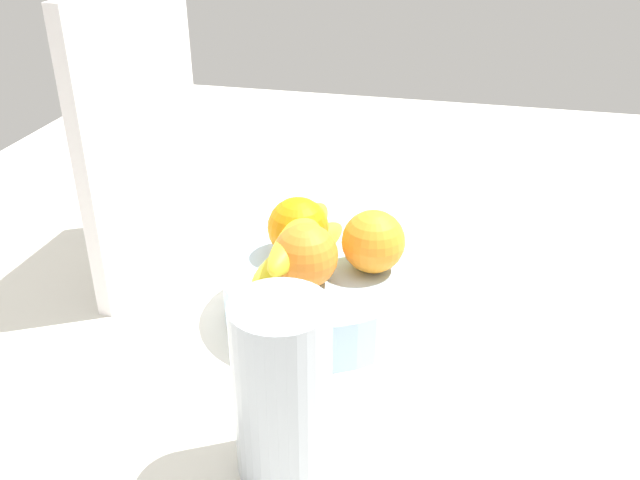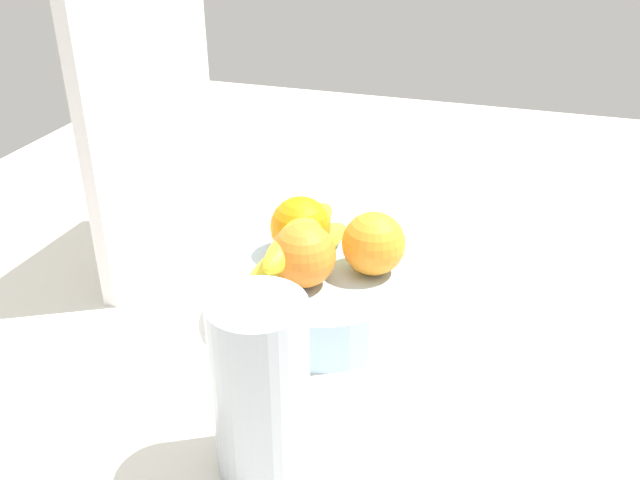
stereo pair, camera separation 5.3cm
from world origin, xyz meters
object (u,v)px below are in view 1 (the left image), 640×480
banana_bunch (301,244)px  cutting_board (142,135)px  orange_front_left (373,242)px  orange_front_right (298,227)px  orange_center (305,256)px  thermos_tumbler (282,391)px  fruit_bowl (320,292)px

banana_bunch → cutting_board: size_ratio=0.48×
orange_front_left → orange_front_right: 9.39cm
orange_front_left → orange_center: same height
orange_front_right → thermos_tumbler: size_ratio=0.42×
orange_front_left → orange_front_right: size_ratio=1.00×
cutting_board → banana_bunch: bearing=-106.8°
thermos_tumbler → orange_front_left: bearing=-7.7°
orange_front_right → fruit_bowl: bearing=-132.0°
orange_center → banana_bunch: size_ratio=0.42×
orange_front_left → orange_front_right: (1.42, 9.28, 0.00)cm
thermos_tumbler → cutting_board: bearing=40.5°
fruit_bowl → cutting_board: 29.76cm
orange_center → banana_bunch: (3.53, 1.45, -0.56)cm
orange_front_left → orange_center: size_ratio=1.00×
orange_front_right → cutting_board: 23.19cm
banana_bunch → cutting_board: bearing=71.8°
orange_front_right → orange_center: same height
thermos_tumbler → fruit_bowl: bearing=5.7°
orange_front_right → cutting_board: (4.49, 21.18, 8.30)cm
banana_bunch → thermos_tumbler: size_ratio=1.00×
banana_bunch → cutting_board: 25.05cm
orange_center → cutting_board: 27.36cm
orange_front_right → orange_center: bearing=-158.4°
cutting_board → orange_front_left: bearing=-99.5°
fruit_bowl → thermos_tumbler: bearing=-174.3°
orange_front_left → cutting_board: bearing=79.0°
banana_bunch → cutting_board: cutting_board is taller
banana_bunch → cutting_board: (7.32, 22.25, 8.86)cm
orange_front_left → banana_bunch: size_ratio=0.42×
fruit_bowl → orange_front_left: 9.05cm
orange_front_left → banana_bunch: orange_front_left is taller
thermos_tumbler → orange_front_right: bearing=12.1°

